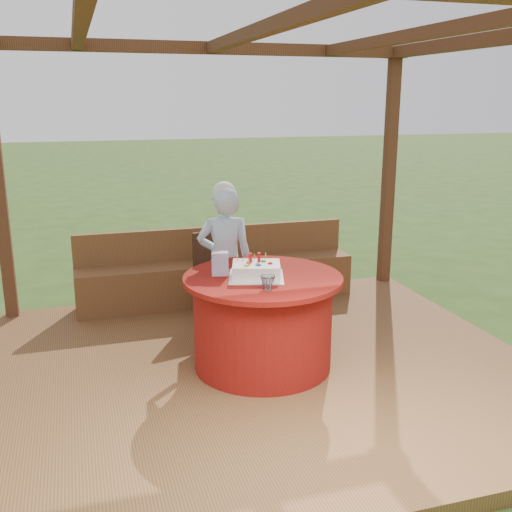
{
  "coord_description": "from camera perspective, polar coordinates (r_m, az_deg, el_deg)",
  "views": [
    {
      "loc": [
        -1.41,
        -4.41,
        2.29
      ],
      "look_at": [
        0.0,
        0.25,
        1.0
      ],
      "focal_mm": 42.0,
      "sensor_mm": 36.0,
      "label": 1
    }
  ],
  "objects": [
    {
      "name": "drinking_glass",
      "position": [
        4.48,
        1.13,
        -2.54
      ],
      "size": [
        0.12,
        0.12,
        0.1
      ],
      "primitive_type": "imported",
      "rotation": [
        0.0,
        0.0,
        0.09
      ],
      "color": "white",
      "rests_on": "table"
    },
    {
      "name": "pergola",
      "position": [
        4.63,
        0.94,
        16.28
      ],
      "size": [
        4.5,
        4.0,
        2.72
      ],
      "color": "brown",
      "rests_on": "deck"
    },
    {
      "name": "bench",
      "position": [
        6.57,
        -3.72,
        -2.04
      ],
      "size": [
        3.0,
        0.42,
        0.8
      ],
      "color": "brown",
      "rests_on": "deck"
    },
    {
      "name": "chair",
      "position": [
        6.14,
        -3.83,
        -1.34
      ],
      "size": [
        0.48,
        0.48,
        0.85
      ],
      "color": "#361C11",
      "rests_on": "deck"
    },
    {
      "name": "gift_bag",
      "position": [
        4.83,
        -3.44,
        -0.73
      ],
      "size": [
        0.15,
        0.11,
        0.19
      ],
      "primitive_type": "cube",
      "rotation": [
        0.0,
        0.0,
        -0.24
      ],
      "color": "#EE9AD8",
      "rests_on": "table"
    },
    {
      "name": "deck",
      "position": [
        5.14,
        0.82,
        -10.88
      ],
      "size": [
        4.5,
        4.0,
        0.12
      ],
      "primitive_type": "cube",
      "color": "brown",
      "rests_on": "ground"
    },
    {
      "name": "ground",
      "position": [
        5.17,
        0.82,
        -11.48
      ],
      "size": [
        60.0,
        60.0,
        0.0
      ],
      "primitive_type": "plane",
      "color": "#2A4818",
      "rests_on": "ground"
    },
    {
      "name": "elderly_woman",
      "position": [
        5.53,
        -2.96,
        -0.33
      ],
      "size": [
        0.57,
        0.43,
        1.45
      ],
      "color": "#99BFE3",
      "rests_on": "deck"
    },
    {
      "name": "birthday_cake",
      "position": [
        4.77,
        0.03,
        -1.35
      ],
      "size": [
        0.54,
        0.54,
        0.19
      ],
      "color": "white",
      "rests_on": "table"
    },
    {
      "name": "table",
      "position": [
        4.94,
        0.64,
        -6.19
      ],
      "size": [
        1.29,
        1.29,
        0.78
      ],
      "color": "maroon",
      "rests_on": "deck"
    }
  ]
}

